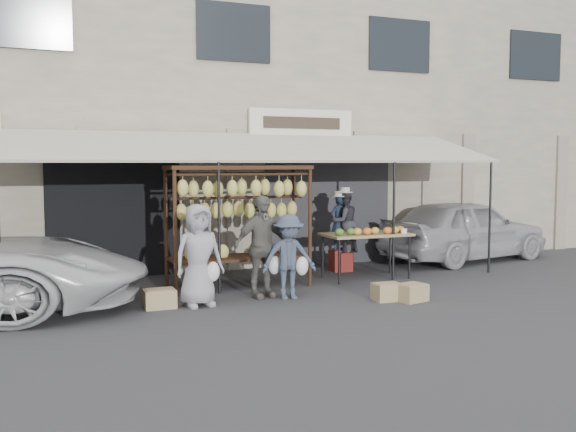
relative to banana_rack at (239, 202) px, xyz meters
name	(u,v)px	position (x,y,z in m)	size (l,w,h in m)	color
ground_plane	(298,302)	(0.52, -1.51, -1.57)	(90.00, 90.00, 0.00)	#2D2D30
shophouse	(199,109)	(0.52, 4.99, 2.07)	(24.00, 6.15, 7.30)	#B5A690
awning	(253,148)	(0.53, 0.77, 1.00)	(10.00, 2.35, 2.92)	beige
banana_rack	(239,202)	(0.00, 0.00, 0.00)	(2.60, 0.90, 2.24)	black
produce_table	(367,235)	(2.61, -0.05, -0.69)	(1.70, 0.90, 1.04)	tan
vendor_left	(339,222)	(2.49, 0.97, -0.53)	(0.42, 0.28, 1.16)	#1B263D
vendor_right	(344,222)	(2.59, 0.90, -0.52)	(0.63, 0.49, 1.30)	#33313A
customer_left	(199,255)	(-1.06, -1.21, -0.75)	(0.80, 0.52, 1.64)	#94939E
customer_mid	(261,247)	(0.08, -0.95, -0.70)	(1.02, 0.42, 1.74)	#605D56
customer_right	(289,257)	(0.48, -1.22, -0.86)	(0.92, 0.53, 1.42)	#3C475A
stool_left	(338,260)	(2.49, 0.97, -1.34)	(0.32, 0.32, 0.46)	maroon
stool_right	(344,262)	(2.59, 0.90, -1.37)	(0.29, 0.29, 0.40)	maroon
crate_near_a	(388,292)	(1.95, -1.96, -1.43)	(0.47, 0.36, 0.28)	tan
crate_near_b	(411,293)	(2.29, -2.15, -1.43)	(0.47, 0.36, 0.28)	tan
crate_far	(160,299)	(-1.67, -1.11, -1.43)	(0.49, 0.37, 0.29)	tan
sedan	(465,229)	(5.88, 1.20, -0.84)	(1.73, 4.31, 1.47)	#B6B5BB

